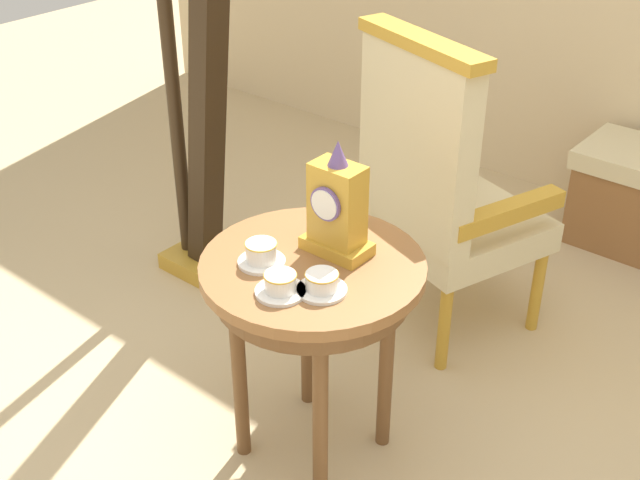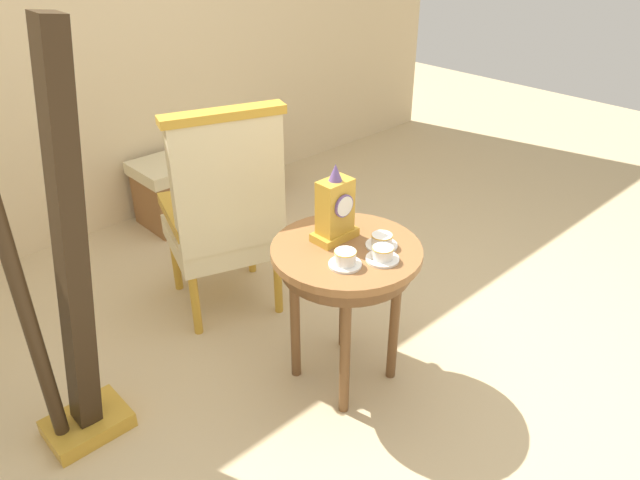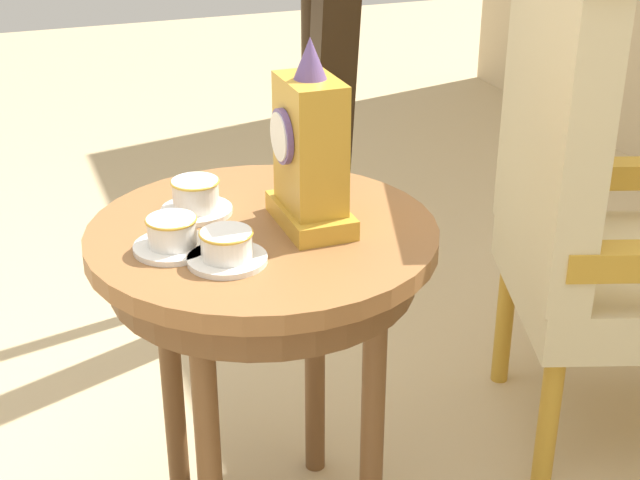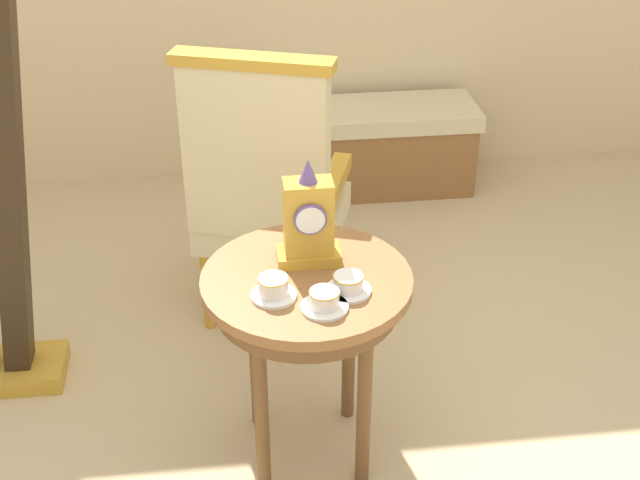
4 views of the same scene
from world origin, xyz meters
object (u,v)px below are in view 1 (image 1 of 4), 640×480
Objects in this scene: side_table at (313,289)px; teacup_right at (280,285)px; teacup_left at (262,254)px; armchair at (440,187)px; mantel_clock at (337,209)px; teacup_center at (321,284)px; harp at (198,103)px.

teacup_right is (0.03, -0.17, 0.12)m from side_table.
teacup_left is 0.87m from armchair.
teacup_right is 0.12× the size of armchair.
mantel_clock is at bearing -82.78° from armchair.
teacup_left is 0.21m from teacup_center.
side_table is at bearing -100.62° from mantel_clock.
harp is at bearing -163.25° from armchair.
teacup_center is 0.23m from mantel_clock.
armchair is (-0.18, 0.86, -0.12)m from teacup_center.
armchair reaches higher than teacup_right.
teacup_center is (0.21, -0.00, -0.00)m from teacup_left.
teacup_right is at bearing -79.10° from side_table.
mantel_clock reaches higher than teacup_center.
teacup_left is at bearing -138.66° from side_table.
side_table is 0.18m from teacup_center.
harp reaches higher than teacup_center.
harp is (-0.98, 0.49, 0.15)m from side_table.
side_table is 0.77m from armchair.
teacup_center is 0.39× the size of mantel_clock.
teacup_left is 1.05m from harp.
armchair reaches higher than teacup_center.
mantel_clock is 1.08m from harp.
harp is at bearing 146.23° from teacup_left.
teacup_left is 0.16m from teacup_right.
side_table is 0.37× the size of harp.
teacup_center is at bearing 42.95° from teacup_right.
harp is at bearing 157.59° from mantel_clock.
teacup_center is at bearing -40.96° from side_table.
teacup_left reaches higher than side_table.
side_table is at bearing 139.04° from teacup_center.
teacup_center is at bearing -28.45° from harp.
side_table is 0.21m from teacup_right.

